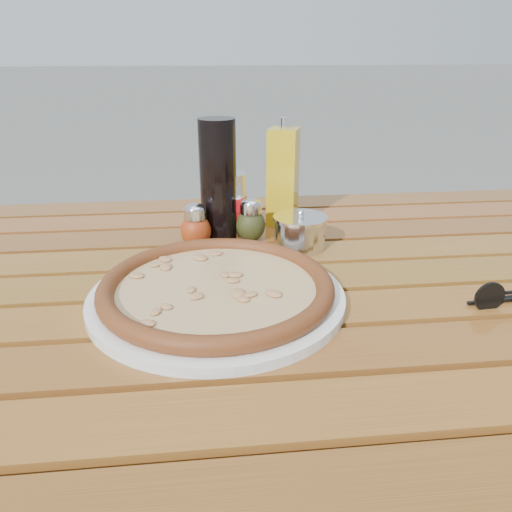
{
  "coord_description": "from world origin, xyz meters",
  "views": [
    {
      "loc": [
        -0.08,
        -0.7,
        1.09
      ],
      "look_at": [
        0.0,
        0.02,
        0.78
      ],
      "focal_mm": 35.0,
      "sensor_mm": 36.0,
      "label": 1
    }
  ],
  "objects": [
    {
      "name": "oregano_shaker",
      "position": [
        0.01,
        0.17,
        0.79
      ],
      "size": [
        0.07,
        0.07,
        0.08
      ],
      "rotation": [
        0.0,
        0.0,
        -0.33
      ],
      "color": "#383C18",
      "rests_on": "table"
    },
    {
      "name": "soda_can",
      "position": [
        -0.03,
        0.2,
        0.81
      ],
      "size": [
        0.07,
        0.07,
        0.12
      ],
      "rotation": [
        0.0,
        0.0,
        0.06
      ],
      "color": "silver",
      "rests_on": "table"
    },
    {
      "name": "pizza",
      "position": [
        -0.07,
        -0.07,
        0.77
      ],
      "size": [
        0.39,
        0.39,
        0.03
      ],
      "rotation": [
        0.0,
        0.0,
        0.22
      ],
      "color": "beige",
      "rests_on": "plate"
    },
    {
      "name": "dark_bottle",
      "position": [
        -0.05,
        0.18,
        0.86
      ],
      "size": [
        0.08,
        0.08,
        0.22
      ],
      "primitive_type": "cylinder",
      "rotation": [
        0.0,
        0.0,
        0.16
      ],
      "color": "black",
      "rests_on": "table"
    },
    {
      "name": "parmesan_tin",
      "position": [
        0.09,
        0.12,
        0.78
      ],
      "size": [
        0.11,
        0.11,
        0.07
      ],
      "rotation": [
        0.0,
        0.0,
        0.16
      ],
      "color": "silver",
      "rests_on": "table"
    },
    {
      "name": "olive_oil_cruet",
      "position": [
        0.08,
        0.26,
        0.85
      ],
      "size": [
        0.07,
        0.07,
        0.21
      ],
      "rotation": [
        0.0,
        0.0,
        -0.36
      ],
      "color": "gold",
      "rests_on": "table"
    },
    {
      "name": "pepper_shaker",
      "position": [
        -0.09,
        0.15,
        0.79
      ],
      "size": [
        0.06,
        0.06,
        0.08
      ],
      "rotation": [
        0.0,
        0.0,
        -0.22
      ],
      "color": "#A23812",
      "rests_on": "table"
    },
    {
      "name": "table",
      "position": [
        0.0,
        -0.0,
        0.67
      ],
      "size": [
        1.4,
        0.9,
        0.75
      ],
      "color": "#3D250D",
      "rests_on": "ground"
    },
    {
      "name": "sunglasses",
      "position": [
        0.34,
        -0.12,
        0.77
      ],
      "size": [
        0.11,
        0.03,
        0.04
      ],
      "rotation": [
        0.0,
        0.0,
        0.07
      ],
      "color": "black",
      "rests_on": "table"
    },
    {
      "name": "plate",
      "position": [
        -0.07,
        -0.07,
        0.76
      ],
      "size": [
        0.38,
        0.38,
        0.01
      ],
      "primitive_type": "cylinder",
      "rotation": [
        0.0,
        0.0,
        0.06
      ],
      "color": "white",
      "rests_on": "table"
    }
  ]
}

